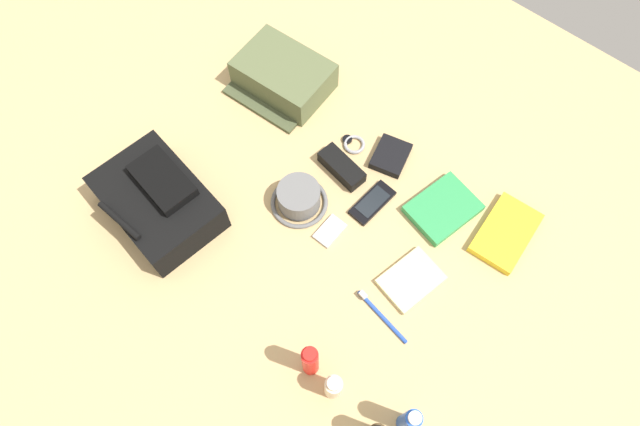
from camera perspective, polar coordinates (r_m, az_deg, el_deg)
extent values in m
cube|color=tan|center=(1.48, 0.00, -0.84)|extent=(2.64, 2.02, 0.02)
cube|color=black|center=(1.49, -16.51, 1.08)|extent=(0.34, 0.26, 0.10)
cube|color=black|center=(1.44, -16.09, 3.29)|extent=(0.19, 0.12, 0.03)
cylinder|color=black|center=(1.43, -20.17, -0.75)|extent=(0.14, 0.02, 0.02)
cube|color=#56603D|center=(1.66, -3.78, 14.17)|extent=(0.28, 0.20, 0.10)
cube|color=#454D30|center=(1.66, -6.07, 11.14)|extent=(0.26, 0.08, 0.01)
cylinder|color=slate|center=(1.45, -2.24, 1.69)|extent=(0.12, 0.12, 0.06)
torus|color=slate|center=(1.48, -2.19, 1.10)|extent=(0.16, 0.16, 0.01)
cylinder|color=blue|center=(1.28, 9.25, -20.59)|extent=(0.04, 0.04, 0.15)
cylinder|color=silver|center=(1.20, 9.86, -20.30)|extent=(0.03, 0.03, 0.01)
cylinder|color=beige|center=(1.30, 1.39, -17.69)|extent=(0.04, 0.04, 0.11)
cylinder|color=beige|center=(1.24, 1.46, -17.35)|extent=(0.03, 0.03, 0.01)
cylinder|color=red|center=(1.28, -1.02, -15.19)|extent=(0.04, 0.04, 0.16)
cylinder|color=red|center=(1.19, -1.09, -14.51)|extent=(0.03, 0.03, 0.01)
cube|color=yellow|center=(1.52, 18.79, -1.96)|extent=(0.14, 0.21, 0.02)
cube|color=white|center=(1.52, 18.76, -2.00)|extent=(0.13, 0.20, 0.02)
cube|color=#2D934C|center=(1.50, 12.69, 0.47)|extent=(0.17, 0.20, 0.02)
cube|color=white|center=(1.51, 12.66, 0.42)|extent=(0.16, 0.19, 0.02)
cube|color=black|center=(1.49, 5.47, 1.08)|extent=(0.07, 0.14, 0.01)
cube|color=black|center=(1.48, 5.49, 1.19)|extent=(0.05, 0.10, 0.00)
cube|color=#B7B7BC|center=(1.45, 1.04, -1.90)|extent=(0.05, 0.08, 0.01)
cylinder|color=silver|center=(1.45, 1.41, -1.40)|extent=(0.03, 0.03, 0.00)
torus|color=#99999E|center=(1.57, 3.60, 7.14)|extent=(0.06, 0.06, 0.01)
cylinder|color=black|center=(1.58, 2.86, 7.66)|extent=(0.03, 0.03, 0.01)
cylinder|color=blue|center=(1.38, 6.49, -10.68)|extent=(0.17, 0.03, 0.01)
cube|color=white|center=(1.38, 4.51, -8.49)|extent=(0.02, 0.01, 0.01)
cube|color=black|center=(1.56, 7.37, 5.91)|extent=(0.12, 0.13, 0.02)
cube|color=beige|center=(1.42, 9.46, -6.87)|extent=(0.14, 0.17, 0.02)
cube|color=black|center=(1.52, 2.27, 4.79)|extent=(0.15, 0.07, 0.04)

